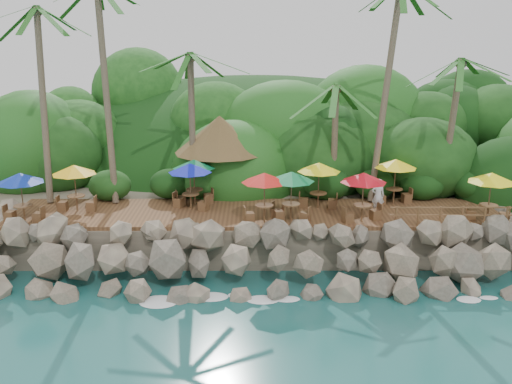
{
  "coord_description": "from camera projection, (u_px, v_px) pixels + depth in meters",
  "views": [
    {
      "loc": [
        -0.08,
        -23.62,
        11.68
      ],
      "look_at": [
        0.0,
        6.0,
        3.4
      ],
      "focal_mm": 40.61,
      "sensor_mm": 36.0,
      "label": 1
    }
  ],
  "objects": [
    {
      "name": "jungle_hill",
      "position": [
        255.0,
        175.0,
        48.53
      ],
      "size": [
        44.8,
        28.0,
        15.4
      ],
      "primitive_type": "ellipsoid",
      "color": "#143811",
      "rests_on": "ground"
    },
    {
      "name": "seawall",
      "position": [
        256.0,
        260.0,
        27.51
      ],
      "size": [
        29.0,
        4.0,
        2.3
      ],
      "primitive_type": null,
      "color": "gray",
      "rests_on": "ground"
    },
    {
      "name": "terrace",
      "position": [
        256.0,
        213.0,
        31.08
      ],
      "size": [
        26.0,
        5.0,
        0.2
      ],
      "primitive_type": "cube",
      "color": "brown",
      "rests_on": "land_base"
    },
    {
      "name": "ground",
      "position": [
        256.0,
        301.0,
        25.9
      ],
      "size": [
        140.0,
        140.0,
        0.0
      ],
      "primitive_type": "plane",
      "color": "#19514F",
      "rests_on": "ground"
    },
    {
      "name": "foam_line",
      "position": [
        256.0,
        297.0,
        26.18
      ],
      "size": [
        25.2,
        0.8,
        0.06
      ],
      "color": "white",
      "rests_on": "ground"
    },
    {
      "name": "palapa",
      "position": [
        220.0,
        134.0,
        33.99
      ],
      "size": [
        5.38,
        5.38,
        4.6
      ],
      "color": "brown",
      "rests_on": "ground"
    },
    {
      "name": "land_base",
      "position": [
        256.0,
        186.0,
        41.02
      ],
      "size": [
        32.0,
        25.2,
        2.1
      ],
      "primitive_type": "cube",
      "color": "gray",
      "rests_on": "ground"
    },
    {
      "name": "railing",
      "position": [
        474.0,
        214.0,
        28.66
      ],
      "size": [
        8.3,
        0.1,
        1.0
      ],
      "color": "brown",
      "rests_on": "terrace"
    },
    {
      "name": "waiter",
      "position": [
        378.0,
        196.0,
        30.6
      ],
      "size": [
        0.69,
        0.45,
        1.88
      ],
      "primitive_type": "imported",
      "rotation": [
        0.0,
        0.0,
        3.14
      ],
      "color": "silver",
      "rests_on": "terrace"
    },
    {
      "name": "jungle_foliage",
      "position": [
        256.0,
        204.0,
        40.34
      ],
      "size": [
        44.0,
        16.0,
        12.0
      ],
      "primitive_type": null,
      "color": "#143811",
      "rests_on": "ground"
    },
    {
      "name": "palms",
      "position": [
        253.0,
        30.0,
        31.07
      ],
      "size": [
        28.71,
        6.91,
        13.1
      ],
      "color": "brown",
      "rests_on": "ground"
    },
    {
      "name": "dining_clusters",
      "position": [
        260.0,
        175.0,
        30.18
      ],
      "size": [
        25.95,
        5.52,
        2.54
      ],
      "color": "brown",
      "rests_on": "terrace"
    }
  ]
}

